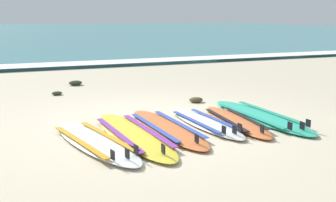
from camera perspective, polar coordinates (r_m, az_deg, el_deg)
ground_plane at (r=5.96m, az=-1.71°, el=-3.40°), size 80.00×80.00×0.00m
sea at (r=42.19m, az=-18.69°, el=9.78°), size 80.00×60.00×0.10m
wave_foam_strip at (r=12.94m, az=-12.51°, el=5.25°), size 80.00×1.16×0.11m
surfboard_0 at (r=5.13m, az=-10.84°, el=-5.87°), size 1.10×2.27×0.18m
surfboard_1 at (r=5.35m, az=-5.18°, el=-4.91°), size 0.85×2.47×0.18m
surfboard_2 at (r=5.64m, az=-0.24°, el=-3.94°), size 0.75×2.28×0.18m
surfboard_3 at (r=5.92m, az=5.51°, el=-3.19°), size 0.66×1.96×0.18m
surfboard_4 at (r=6.07m, az=9.95°, el=-2.92°), size 0.58×1.96×0.18m
surfboard_5 at (r=6.45m, az=13.38°, el=-2.16°), size 0.75×2.47×0.18m
seaweed_clump_near_shoreline at (r=7.44m, az=4.15°, el=0.19°), size 0.27×0.22×0.10m
seaweed_clump_mid_sand at (r=8.42m, az=-16.07°, el=1.12°), size 0.21×0.17×0.08m
seaweed_clump_by_the_boards at (r=9.49m, az=-13.50°, el=2.62°), size 0.31×0.25×0.11m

